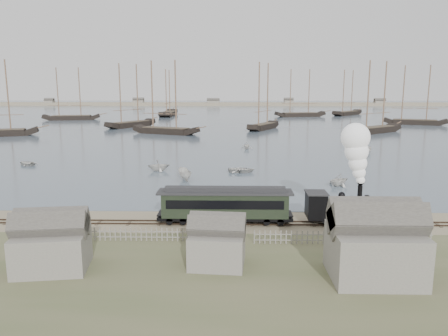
{
  "coord_description": "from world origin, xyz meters",
  "views": [
    {
      "loc": [
        3.15,
        -42.8,
        13.29
      ],
      "look_at": [
        2.09,
        8.59,
        3.5
      ],
      "focal_mm": 35.0,
      "sensor_mm": 36.0,
      "label": 1
    }
  ],
  "objects": [
    {
      "name": "beached_dinghy",
      "position": [
        -0.37,
        -0.11,
        0.39
      ],
      "size": [
        4.35,
        4.61,
        0.78
      ],
      "primitive_type": "imported",
      "rotation": [
        0.0,
        0.0,
        0.96
      ],
      "color": "silver",
      "rests_on": "ground"
    },
    {
      "name": "schooner_9",
      "position": [
        54.23,
        154.3,
        10.06
      ],
      "size": [
        16.88,
        17.53,
        20.0
      ],
      "primitive_type": null,
      "rotation": [
        0.0,
        0.0,
        0.82
      ],
      "color": "black",
      "rests_on": "harbor_water"
    },
    {
      "name": "rowboat_2",
      "position": [
        -3.69,
        17.55,
        0.83
      ],
      "size": [
        4.29,
        2.76,
        1.55
      ],
      "primitive_type": "imported",
      "rotation": [
        0.0,
        0.0,
        3.48
      ],
      "color": "silver",
      "rests_on": "harbor_water"
    },
    {
      "name": "schooner_7",
      "position": [
        -25.16,
        149.02,
        10.06
      ],
      "size": [
        5.91,
        24.54,
        20.0
      ],
      "primitive_type": null,
      "rotation": [
        0.0,
        0.0,
        1.56
      ],
      "color": "black",
      "rests_on": "harbor_water"
    },
    {
      "name": "rowboat_3",
      "position": [
        4.47,
        23.14,
        0.48
      ],
      "size": [
        3.11,
        4.22,
        0.85
      ],
      "primitive_type": "imported",
      "rotation": [
        0.0,
        0.0,
        1.52
      ],
      "color": "silver",
      "rests_on": "harbor_water"
    },
    {
      "name": "ground",
      "position": [
        0.0,
        0.0,
        0.0
      ],
      "size": [
        600.0,
        600.0,
        0.0
      ],
      "primitive_type": "plane",
      "color": "tan",
      "rests_on": "ground"
    },
    {
      "name": "rail_track",
      "position": [
        0.0,
        -2.0,
        0.04
      ],
      "size": [
        120.0,
        1.8,
        0.16
      ],
      "color": "#34261C",
      "rests_on": "ground"
    },
    {
      "name": "passenger_coach",
      "position": [
        2.41,
        -2.0,
        2.01
      ],
      "size": [
        13.0,
        2.51,
        3.16
      ],
      "color": "black",
      "rests_on": "ground"
    },
    {
      "name": "locomotive",
      "position": [
        14.58,
        -2.0,
        4.35
      ],
      "size": [
        7.57,
        2.83,
        9.44
      ],
      "color": "black",
      "rests_on": "ground"
    },
    {
      "name": "picket_fence_west",
      "position": [
        -6.5,
        -7.0,
        0.0
      ],
      "size": [
        19.0,
        0.1,
        1.2
      ],
      "primitive_type": null,
      "color": "slate",
      "rests_on": "ground"
    },
    {
      "name": "schooner_6",
      "position": [
        -59.21,
        124.78,
        10.06
      ],
      "size": [
        21.53,
        8.61,
        20.0
      ],
      "primitive_type": null,
      "rotation": [
        0.0,
        0.0,
        0.18
      ],
      "color": "black",
      "rests_on": "harbor_water"
    },
    {
      "name": "schooner_3",
      "position": [
        12.37,
        89.67,
        10.06
      ],
      "size": [
        11.18,
        16.7,
        20.0
      ],
      "primitive_type": null,
      "rotation": [
        0.0,
        0.0,
        1.09
      ],
      "color": "black",
      "rests_on": "harbor_water"
    },
    {
      "name": "rowboat_1",
      "position": [
        -8.46,
        24.09,
        0.96
      ],
      "size": [
        3.69,
        4.03,
        1.8
      ],
      "primitive_type": "imported",
      "rotation": [
        0.0,
        0.0,
        1.82
      ],
      "color": "silver",
      "rests_on": "harbor_water"
    },
    {
      "name": "rowboat_6",
      "position": [
        -31.42,
        28.53,
        0.43
      ],
      "size": [
        4.12,
        4.44,
        0.75
      ],
      "primitive_type": "imported",
      "rotation": [
        0.0,
        0.0,
        4.15
      ],
      "color": "silver",
      "rests_on": "harbor_water"
    },
    {
      "name": "schooner_5",
      "position": [
        64.98,
        107.05,
        10.06
      ],
      "size": [
        20.54,
        11.31,
        20.0
      ],
      "primitive_type": null,
      "rotation": [
        0.0,
        0.0,
        -0.35
      ],
      "color": "black",
      "rests_on": "harbor_water"
    },
    {
      "name": "far_spit",
      "position": [
        0.0,
        250.0,
        0.0
      ],
      "size": [
        500.0,
        20.0,
        1.8
      ],
      "primitive_type": "cube",
      "color": "tan",
      "rests_on": "ground"
    },
    {
      "name": "schooner_4",
      "position": [
        43.22,
        80.68,
        10.06
      ],
      "size": [
        18.55,
        15.95,
        20.0
      ],
      "primitive_type": null,
      "rotation": [
        0.0,
        0.0,
        0.67
      ],
      "color": "black",
      "rests_on": "harbor_water"
    },
    {
      "name": "schooner_1",
      "position": [
        -29.57,
        96.42,
        10.06
      ],
      "size": [
        14.04,
        18.2,
        20.0
      ],
      "primitive_type": null,
      "rotation": [
        0.0,
        0.0,
        0.99
      ],
      "color": "black",
      "rests_on": "harbor_water"
    },
    {
      "name": "picket_fence_east",
      "position": [
        12.5,
        -7.5,
        0.0
      ],
      "size": [
        15.0,
        0.1,
        1.2
      ],
      "primitive_type": null,
      "color": "slate",
      "rests_on": "ground"
    },
    {
      "name": "shed_right",
      "position": [
        13.0,
        -14.0,
        0.0
      ],
      "size": [
        6.0,
        5.0,
        5.1
      ],
      "primitive_type": null,
      "color": "slate",
      "rests_on": "ground"
    },
    {
      "name": "rowboat_5",
      "position": [
        29.8,
        42.81,
        0.67
      ],
      "size": [
        3.38,
        2.2,
        1.22
      ],
      "primitive_type": "imported",
      "rotation": [
        0.0,
        0.0,
        2.79
      ],
      "color": "silver",
      "rests_on": "harbor_water"
    },
    {
      "name": "schooner_2",
      "position": [
        -15.37,
        76.85,
        10.06
      ],
      "size": [
        19.56,
        11.68,
        20.0
      ],
      "primitive_type": null,
      "rotation": [
        0.0,
        0.0,
        -0.4
      ],
      "color": "black",
      "rests_on": "harbor_water"
    },
    {
      "name": "harbor_water",
      "position": [
        0.0,
        170.0,
        0.03
      ],
      "size": [
        600.0,
        336.0,
        0.06
      ],
      "primitive_type": "cube",
      "color": "#455363",
      "rests_on": "ground"
    },
    {
      "name": "rowboat_7",
      "position": [
        6.06,
        48.27,
        0.82
      ],
      "size": [
        3.23,
        2.89,
        1.53
      ],
      "primitive_type": "imported",
      "rotation": [
        0.0,
        0.0,
        6.14
      ],
      "color": "silver",
      "rests_on": "harbor_water"
    },
    {
      "name": "rowboat_4",
      "position": [
        17.29,
        14.23,
        0.9
      ],
      "size": [
        4.05,
        4.18,
        1.69
      ],
      "primitive_type": "imported",
      "rotation": [
        0.0,
        0.0,
        5.28
      ],
      "color": "silver",
      "rests_on": "harbor_water"
    },
    {
      "name": "shed_mid",
      "position": [
        2.0,
        -12.0,
        0.0
      ],
      "size": [
        4.0,
        3.5,
        3.6
      ],
      "primitive_type": null,
      "color": "slate",
      "rests_on": "ground"
    },
    {
      "name": "shed_left",
      "position": [
        -10.0,
        -13.0,
        0.0
      ],
      "size": [
        5.0,
        4.0,
        4.1
      ],
      "primitive_type": null,
      "color": "slate",
      "rests_on": "ground"
    },
    {
      "name": "schooner_8",
      "position": [
        31.64,
        144.06,
        10.06
      ],
      "size": [
        22.07,
        9.58,
        20.0
      ],
      "primitive_type": null,
      "rotation": [
        0.0,
        0.0,
        0.22
      ],
      "color": "black",
      "rests_on": "harbor_water"
    }
  ]
}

